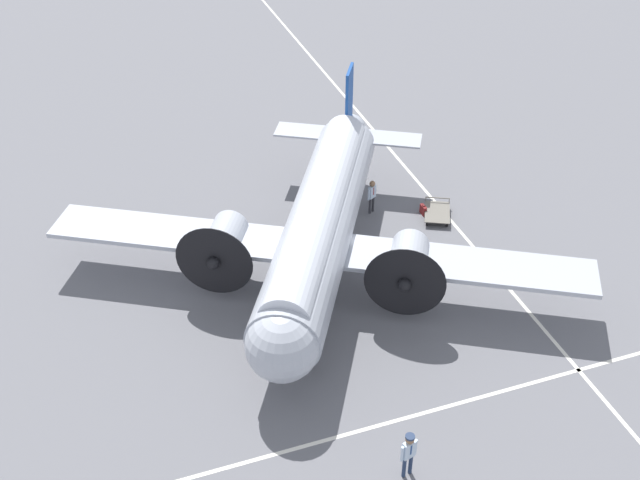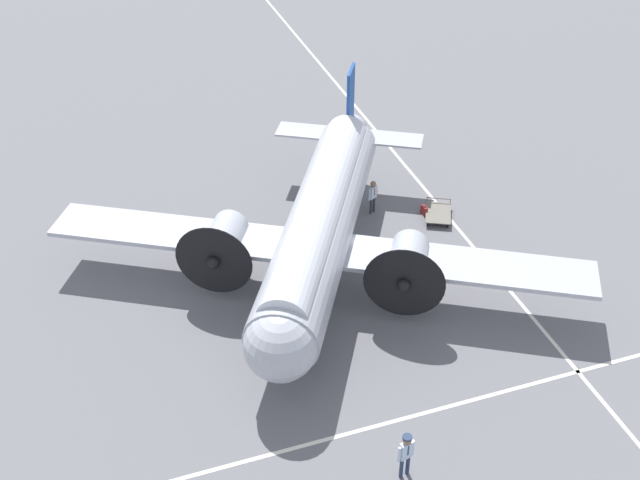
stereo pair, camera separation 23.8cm
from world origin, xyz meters
TOP-DOWN VIEW (x-y plane):
  - ground_plane at (0.00, 0.00)m, footprint 300.00×300.00m
  - apron_line_eastwest at (0.00, -7.30)m, footprint 120.00×0.16m
  - apron_line_northsouth at (-8.82, 0.00)m, footprint 0.16×120.00m
  - airliner_main at (-0.42, 0.24)m, footprint 16.75×20.82m
  - crew_foreground at (-11.04, 0.85)m, footprint 0.38×0.63m
  - passenger_boarding at (3.75, -3.96)m, footprint 0.37×0.54m
  - suitcase_near_door at (2.75, -6.26)m, footprint 0.47×0.17m
  - baggage_cart at (2.28, -6.79)m, footprint 2.21×1.90m

SIDE VIEW (x-z plane):
  - ground_plane at x=0.00m, z-range 0.00..0.00m
  - apron_line_eastwest at x=0.00m, z-range 0.00..0.01m
  - apron_line_northsouth at x=-8.82m, z-range 0.00..0.01m
  - suitcase_near_door at x=2.75m, z-range -0.02..0.50m
  - baggage_cart at x=2.28m, z-range 0.00..0.56m
  - passenger_boarding at x=3.75m, z-range 0.20..1.96m
  - crew_foreground at x=-11.04m, z-range 0.24..2.14m
  - airliner_main at x=-0.42m, z-range -0.45..5.76m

